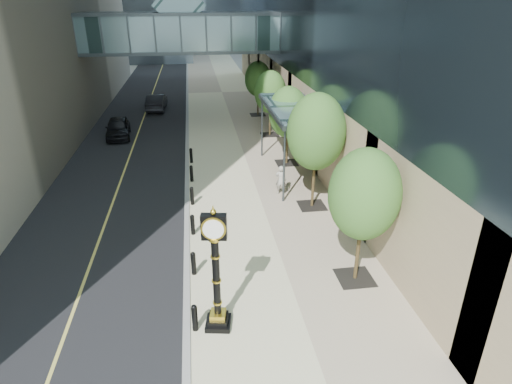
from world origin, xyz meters
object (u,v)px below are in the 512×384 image
car_near (118,128)px  street_clock (216,279)px  pedestrian (281,180)px  car_far (157,102)px

car_near → street_clock: bearing=-79.9°
street_clock → pedestrian: (4.17, 10.12, -1.06)m
street_clock → car_far: (-4.01, 31.46, -1.18)m
car_far → pedestrian: bearing=113.9°
car_near → car_far: size_ratio=0.95×
car_near → car_far: bearing=68.6°
pedestrian → car_near: pedestrian is taller
car_near → pedestrian: bearing=-55.6°
pedestrian → car_near: size_ratio=0.38×
street_clock → car_far: size_ratio=0.94×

